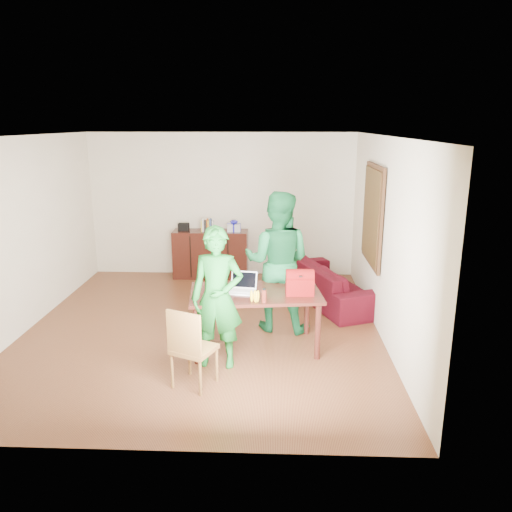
{
  "coord_description": "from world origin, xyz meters",
  "views": [
    {
      "loc": [
        1.04,
        -6.61,
        2.88
      ],
      "look_at": [
        0.78,
        -0.37,
        1.2
      ],
      "focal_mm": 35.0,
      "sensor_mm": 36.0,
      "label": 1
    }
  ],
  "objects_px": {
    "red_bag": "(300,285)",
    "sofa": "(331,282)",
    "laptop": "(242,289)",
    "table": "(255,299)",
    "bottle": "(264,295)",
    "person_near": "(217,298)",
    "person_far": "(278,262)",
    "chair": "(194,363)"
  },
  "relations": [
    {
      "from": "red_bag",
      "to": "sofa",
      "type": "height_order",
      "value": "red_bag"
    },
    {
      "from": "person_near",
      "to": "person_far",
      "type": "distance_m",
      "value": 1.37
    },
    {
      "from": "laptop",
      "to": "red_bag",
      "type": "relative_size",
      "value": 1.06
    },
    {
      "from": "red_bag",
      "to": "sofa",
      "type": "bearing_deg",
      "value": 70.02
    },
    {
      "from": "table",
      "to": "red_bag",
      "type": "distance_m",
      "value": 0.61
    },
    {
      "from": "laptop",
      "to": "red_bag",
      "type": "xyz_separation_m",
      "value": [
        0.74,
        -0.03,
        0.08
      ]
    },
    {
      "from": "person_near",
      "to": "bottle",
      "type": "height_order",
      "value": "person_near"
    },
    {
      "from": "person_far",
      "to": "bottle",
      "type": "relative_size",
      "value": 11.3
    },
    {
      "from": "table",
      "to": "bottle",
      "type": "relative_size",
      "value": 10.02
    },
    {
      "from": "bottle",
      "to": "sofa",
      "type": "height_order",
      "value": "bottle"
    },
    {
      "from": "table",
      "to": "laptop",
      "type": "distance_m",
      "value": 0.23
    },
    {
      "from": "person_far",
      "to": "laptop",
      "type": "bearing_deg",
      "value": 68.23
    },
    {
      "from": "laptop",
      "to": "bottle",
      "type": "distance_m",
      "value": 0.45
    },
    {
      "from": "person_far",
      "to": "chair",
      "type": "bearing_deg",
      "value": 71.9
    },
    {
      "from": "person_near",
      "to": "sofa",
      "type": "xyz_separation_m",
      "value": [
        1.6,
        2.33,
        -0.54
      ]
    },
    {
      "from": "table",
      "to": "red_bag",
      "type": "height_order",
      "value": "red_bag"
    },
    {
      "from": "person_far",
      "to": "bottle",
      "type": "height_order",
      "value": "person_far"
    },
    {
      "from": "person_far",
      "to": "laptop",
      "type": "height_order",
      "value": "person_far"
    },
    {
      "from": "person_near",
      "to": "laptop",
      "type": "relative_size",
      "value": 4.66
    },
    {
      "from": "laptop",
      "to": "sofa",
      "type": "xyz_separation_m",
      "value": [
        1.34,
        1.88,
        -0.5
      ]
    },
    {
      "from": "chair",
      "to": "laptop",
      "type": "relative_size",
      "value": 2.54
    },
    {
      "from": "chair",
      "to": "red_bag",
      "type": "height_order",
      "value": "red_bag"
    },
    {
      "from": "bottle",
      "to": "sofa",
      "type": "xyz_separation_m",
      "value": [
        1.05,
        2.22,
        -0.55
      ]
    },
    {
      "from": "chair",
      "to": "bottle",
      "type": "relative_size",
      "value": 5.37
    },
    {
      "from": "person_near",
      "to": "bottle",
      "type": "bearing_deg",
      "value": 14.32
    },
    {
      "from": "red_bag",
      "to": "sofa",
      "type": "distance_m",
      "value": 2.09
    },
    {
      "from": "laptop",
      "to": "person_far",
      "type": "bearing_deg",
      "value": 65.71
    },
    {
      "from": "chair",
      "to": "sofa",
      "type": "bearing_deg",
      "value": 81.38
    },
    {
      "from": "person_near",
      "to": "laptop",
      "type": "bearing_deg",
      "value": 63.01
    },
    {
      "from": "sofa",
      "to": "red_bag",
      "type": "bearing_deg",
      "value": 140.44
    },
    {
      "from": "table",
      "to": "sofa",
      "type": "xyz_separation_m",
      "value": [
        1.17,
        1.84,
        -0.36
      ]
    },
    {
      "from": "person_far",
      "to": "red_bag",
      "type": "bearing_deg",
      "value": 121.31
    },
    {
      "from": "sofa",
      "to": "person_near",
      "type": "bearing_deg",
      "value": 123.54
    },
    {
      "from": "laptop",
      "to": "table",
      "type": "bearing_deg",
      "value": 20.79
    },
    {
      "from": "bottle",
      "to": "red_bag",
      "type": "xyz_separation_m",
      "value": [
        0.44,
        0.3,
        0.04
      ]
    },
    {
      "from": "bottle",
      "to": "sofa",
      "type": "distance_m",
      "value": 2.51
    },
    {
      "from": "person_far",
      "to": "sofa",
      "type": "xyz_separation_m",
      "value": [
        0.89,
        1.17,
        -0.67
      ]
    },
    {
      "from": "person_near",
      "to": "person_far",
      "type": "relative_size",
      "value": 0.87
    },
    {
      "from": "person_far",
      "to": "bottle",
      "type": "xyz_separation_m",
      "value": [
        -0.16,
        -1.05,
        -0.13
      ]
    },
    {
      "from": "person_near",
      "to": "sofa",
      "type": "distance_m",
      "value": 2.88
    },
    {
      "from": "bottle",
      "to": "red_bag",
      "type": "distance_m",
      "value": 0.54
    },
    {
      "from": "chair",
      "to": "red_bag",
      "type": "bearing_deg",
      "value": 61.66
    }
  ]
}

